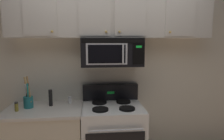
{
  "coord_description": "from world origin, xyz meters",
  "views": [
    {
      "loc": [
        -0.25,
        -2.01,
        1.71
      ],
      "look_at": [
        0.0,
        0.49,
        1.35
      ],
      "focal_mm": 32.38,
      "sensor_mm": 36.0,
      "label": 1
    }
  ],
  "objects_px": {
    "salt_shaker": "(70,100)",
    "spice_jar": "(16,107)",
    "utensil_crock_teal": "(28,99)",
    "over_range_microwave": "(112,52)",
    "pepper_mill": "(51,98)",
    "stove_range": "(113,138)"
  },
  "relations": [
    {
      "from": "stove_range",
      "to": "utensil_crock_teal",
      "type": "xyz_separation_m",
      "value": [
        -1.03,
        0.05,
        0.54
      ]
    },
    {
      "from": "stove_range",
      "to": "utensil_crock_teal",
      "type": "height_order",
      "value": "utensil_crock_teal"
    },
    {
      "from": "spice_jar",
      "to": "pepper_mill",
      "type": "bearing_deg",
      "value": 24.78
    },
    {
      "from": "over_range_microwave",
      "to": "salt_shaker",
      "type": "relative_size",
      "value": 8.32
    },
    {
      "from": "stove_range",
      "to": "utensil_crock_teal",
      "type": "bearing_deg",
      "value": 177.44
    },
    {
      "from": "stove_range",
      "to": "spice_jar",
      "type": "distance_m",
      "value": 1.23
    },
    {
      "from": "salt_shaker",
      "to": "spice_jar",
      "type": "distance_m",
      "value": 0.64
    },
    {
      "from": "utensil_crock_teal",
      "to": "spice_jar",
      "type": "distance_m",
      "value": 0.16
    },
    {
      "from": "stove_range",
      "to": "spice_jar",
      "type": "height_order",
      "value": "stove_range"
    },
    {
      "from": "over_range_microwave",
      "to": "spice_jar",
      "type": "xyz_separation_m",
      "value": [
        -1.13,
        -0.19,
        -0.62
      ]
    },
    {
      "from": "over_range_microwave",
      "to": "pepper_mill",
      "type": "bearing_deg",
      "value": -178.41
    },
    {
      "from": "over_range_microwave",
      "to": "utensil_crock_teal",
      "type": "distance_m",
      "value": 1.18
    },
    {
      "from": "stove_range",
      "to": "utensil_crock_teal",
      "type": "relative_size",
      "value": 2.88
    },
    {
      "from": "pepper_mill",
      "to": "spice_jar",
      "type": "xyz_separation_m",
      "value": [
        -0.36,
        -0.17,
        -0.05
      ]
    },
    {
      "from": "pepper_mill",
      "to": "salt_shaker",
      "type": "bearing_deg",
      "value": 18.06
    },
    {
      "from": "pepper_mill",
      "to": "spice_jar",
      "type": "relative_size",
      "value": 1.91
    },
    {
      "from": "utensil_crock_teal",
      "to": "pepper_mill",
      "type": "relative_size",
      "value": 1.89
    },
    {
      "from": "salt_shaker",
      "to": "utensil_crock_teal",
      "type": "bearing_deg",
      "value": -165.75
    },
    {
      "from": "over_range_microwave",
      "to": "salt_shaker",
      "type": "bearing_deg",
      "value": 174.39
    },
    {
      "from": "over_range_microwave",
      "to": "salt_shaker",
      "type": "xyz_separation_m",
      "value": [
        -0.54,
        0.05,
        -0.63
      ]
    },
    {
      "from": "pepper_mill",
      "to": "spice_jar",
      "type": "distance_m",
      "value": 0.4
    },
    {
      "from": "over_range_microwave",
      "to": "utensil_crock_teal",
      "type": "height_order",
      "value": "over_range_microwave"
    }
  ]
}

